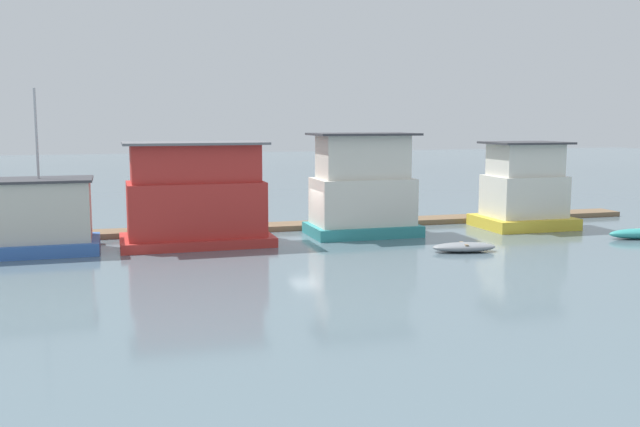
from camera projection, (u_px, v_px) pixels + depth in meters
name	position (u px, v px, depth m)	size (l,w,h in m)	color
ground_plane	(315.00, 237.00, 37.83)	(200.00, 200.00, 0.00)	slate
dock_walkway	(299.00, 226.00, 40.92)	(42.40, 1.88, 0.30)	brown
houseboat_blue	(15.00, 218.00, 33.00)	(7.39, 3.69, 7.64)	#3866B7
houseboat_red	(196.00, 197.00, 35.34)	(7.42, 4.07, 5.12)	red
houseboat_teal	(363.00, 190.00, 38.31)	(5.79, 3.65, 5.50)	teal
houseboat_yellow	(524.00, 190.00, 41.02)	(5.11, 4.08, 4.95)	gold
dinghy_grey	(464.00, 247.00, 33.64)	(3.19, 1.67, 0.44)	gray
dinghy_teal	(640.00, 234.00, 37.36)	(3.55, 1.55, 0.54)	teal
mooring_post_far_left	(495.00, 205.00, 43.02)	(0.28, 0.28, 2.11)	brown
mooring_post_near_right	(555.00, 208.00, 44.24)	(0.31, 0.31, 1.55)	brown
mooring_post_centre	(342.00, 214.00, 40.31)	(0.30, 0.30, 1.82)	#846B4C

